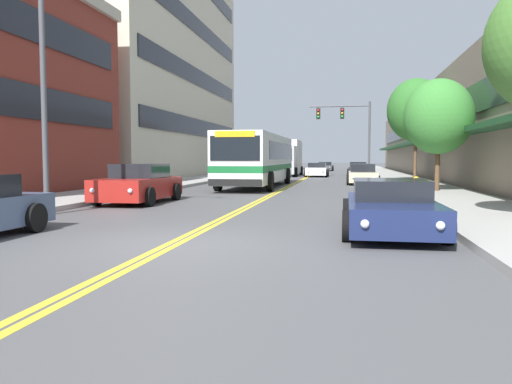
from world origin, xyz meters
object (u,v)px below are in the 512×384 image
(car_dark_grey_moving_second, at_px, (325,167))
(street_tree_right_far, at_px, (416,110))
(box_truck, at_px, (286,158))
(street_lamp_left_near, at_px, (52,56))
(city_bus, at_px, (258,158))
(traffic_signal_mast, at_px, (349,124))
(car_red_parked_left_near, at_px, (139,185))
(car_navy_parked_right_foreground, at_px, (390,207))
(car_champagne_parked_right_mid, at_px, (362,175))
(fire_hydrant, at_px, (416,187))
(street_tree_right_mid, at_px, (439,117))
(car_white_moving_lead, at_px, (317,170))
(car_charcoal_parked_right_far, at_px, (358,169))

(car_dark_grey_moving_second, distance_m, street_tree_right_far, 32.86)
(box_truck, bearing_deg, street_lamp_left_near, -94.79)
(city_bus, relative_size, traffic_signal_mast, 1.93)
(car_red_parked_left_near, bearing_deg, car_dark_grey_moving_second, 84.15)
(car_navy_parked_right_foreground, distance_m, car_champagne_parked_right_mid, 20.88)
(traffic_signal_mast, height_order, street_tree_right_far, street_tree_right_far)
(street_lamp_left_near, relative_size, street_tree_right_far, 1.17)
(car_champagne_parked_right_mid, height_order, fire_hydrant, car_champagne_parked_right_mid)
(street_tree_right_mid, bearing_deg, fire_hydrant, -110.65)
(street_lamp_left_near, xyz_separation_m, street_tree_right_mid, (12.38, 10.65, -1.04))
(car_red_parked_left_near, xyz_separation_m, car_champagne_parked_right_mid, (8.61, 14.94, -0.08))
(car_champagne_parked_right_mid, bearing_deg, city_bus, -147.82)
(street_tree_right_mid, bearing_deg, car_navy_parked_right_foreground, -104.15)
(car_red_parked_left_near, bearing_deg, car_white_moving_lead, 79.42)
(car_navy_parked_right_foreground, bearing_deg, car_white_moving_lead, 96.06)
(street_tree_right_mid, bearing_deg, car_white_moving_lead, 107.76)
(car_navy_parked_right_foreground, xyz_separation_m, car_charcoal_parked_right_far, (0.13, 35.97, 0.04))
(car_white_moving_lead, bearing_deg, street_tree_right_far, -57.48)
(city_bus, distance_m, traffic_signal_mast, 15.93)
(car_navy_parked_right_foreground, distance_m, street_lamp_left_near, 10.24)
(car_navy_parked_right_foreground, relative_size, car_dark_grey_moving_second, 1.09)
(traffic_signal_mast, xyz_separation_m, street_lamp_left_near, (-8.48, -30.16, 0.04))
(box_truck, bearing_deg, street_tree_right_mid, -66.93)
(car_red_parked_left_near, distance_m, street_tree_right_mid, 13.60)
(street_tree_right_mid, bearing_deg, car_champagne_parked_right_mid, 109.63)
(street_tree_right_mid, bearing_deg, street_lamp_left_near, -139.29)
(car_charcoal_parked_right_far, relative_size, fire_hydrant, 5.33)
(car_white_moving_lead, height_order, street_tree_right_far, street_tree_right_far)
(car_navy_parked_right_foreground, distance_m, street_tree_right_mid, 13.07)
(car_champagne_parked_right_mid, bearing_deg, car_navy_parked_right_foreground, -90.17)
(car_navy_parked_right_foreground, relative_size, box_truck, 0.62)
(car_charcoal_parked_right_far, bearing_deg, car_dark_grey_moving_second, 101.81)
(car_charcoal_parked_right_far, height_order, traffic_signal_mast, traffic_signal_mast)
(city_bus, distance_m, car_champagne_parked_right_mid, 7.24)
(car_navy_parked_right_foreground, relative_size, car_white_moving_lead, 1.12)
(car_red_parked_left_near, distance_m, car_charcoal_parked_right_far, 31.26)
(car_dark_grey_moving_second, bearing_deg, city_bus, -93.67)
(car_charcoal_parked_right_far, distance_m, car_white_moving_lead, 4.71)
(city_bus, distance_m, fire_hydrant, 11.52)
(street_tree_right_far, bearing_deg, fire_hydrant, -97.26)
(car_white_moving_lead, height_order, box_truck, box_truck)
(car_charcoal_parked_right_far, height_order, car_dark_grey_moving_second, car_charcoal_parked_right_far)
(car_dark_grey_moving_second, bearing_deg, car_navy_parked_right_foreground, -86.15)
(car_white_moving_lead, height_order, street_tree_right_mid, street_tree_right_mid)
(car_navy_parked_right_foreground, distance_m, traffic_signal_mast, 32.11)
(car_charcoal_parked_right_far, distance_m, car_dark_grey_moving_second, 18.37)
(city_bus, height_order, traffic_signal_mast, traffic_signal_mast)
(car_red_parked_left_near, height_order, car_champagne_parked_right_mid, car_red_parked_left_near)
(city_bus, relative_size, car_dark_grey_moving_second, 2.78)
(car_navy_parked_right_foreground, relative_size, traffic_signal_mast, 0.75)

